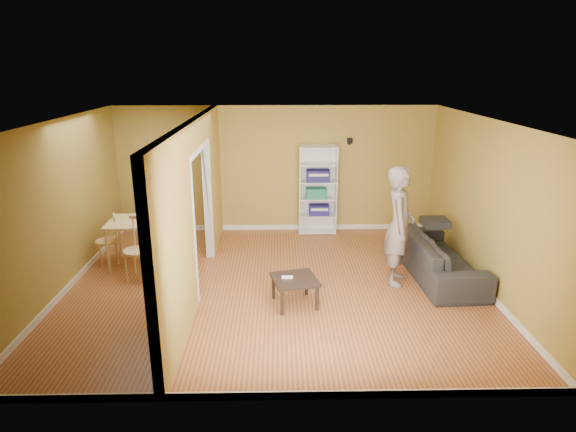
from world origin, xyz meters
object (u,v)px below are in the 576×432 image
(dining_table, at_px, (146,225))
(chair_far, at_px, (160,228))
(sofa, at_px, (439,250))
(coffee_table, at_px, (295,282))
(chair_left, at_px, (107,240))
(chair_near, at_px, (138,249))
(bookshelf, at_px, (318,190))
(person, at_px, (400,216))

(dining_table, height_order, chair_far, chair_far)
(sofa, distance_m, dining_table, 5.00)
(dining_table, relative_size, chair_far, 1.44)
(coffee_table, relative_size, chair_far, 0.70)
(chair_left, bearing_deg, chair_near, 26.03)
(coffee_table, distance_m, chair_far, 3.29)
(bookshelf, xyz_separation_m, chair_far, (-3.03, -1.03, -0.47))
(chair_left, bearing_deg, dining_table, 67.31)
(person, height_order, chair_near, person)
(chair_left, height_order, chair_near, chair_near)
(sofa, xyz_separation_m, chair_far, (-4.87, 1.21, 0.00))
(coffee_table, relative_size, chair_left, 0.70)
(bookshelf, bearing_deg, chair_far, -161.26)
(chair_left, bearing_deg, bookshelf, 91.07)
(bookshelf, height_order, chair_left, bookshelf)
(person, bearing_deg, dining_table, 92.86)
(bookshelf, bearing_deg, chair_left, -156.95)
(person, bearing_deg, coffee_table, 128.35)
(person, xyz_separation_m, chair_left, (-4.90, 0.87, -0.68))
(coffee_table, bearing_deg, chair_near, 159.25)
(chair_left, relative_size, chair_near, 0.86)
(bookshelf, height_order, coffee_table, bookshelf)
(person, height_order, chair_far, person)
(chair_left, distance_m, chair_near, 0.98)
(bookshelf, xyz_separation_m, coffee_table, (-0.58, -3.23, -0.56))
(chair_left, xyz_separation_m, chair_near, (0.72, -0.65, 0.07))
(coffee_table, xyz_separation_m, chair_near, (-2.51, 0.95, 0.16))
(dining_table, distance_m, chair_far, 0.67)
(dining_table, distance_m, chair_near, 0.67)
(dining_table, height_order, chair_near, chair_near)
(chair_near, bearing_deg, coffee_table, -12.38)
(coffee_table, height_order, chair_far, chair_far)
(chair_far, bearing_deg, sofa, 178.21)
(sofa, bearing_deg, coffee_table, 109.51)
(bookshelf, bearing_deg, sofa, -50.59)
(sofa, distance_m, bookshelf, 2.94)
(person, distance_m, bookshelf, 2.72)
(person, bearing_deg, sofa, -57.38)
(sofa, height_order, chair_far, chair_far)
(sofa, xyz_separation_m, bookshelf, (-1.84, 2.24, 0.47))
(person, xyz_separation_m, chair_near, (-4.17, 0.22, -0.60))
(coffee_table, xyz_separation_m, dining_table, (-2.53, 1.60, 0.36))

